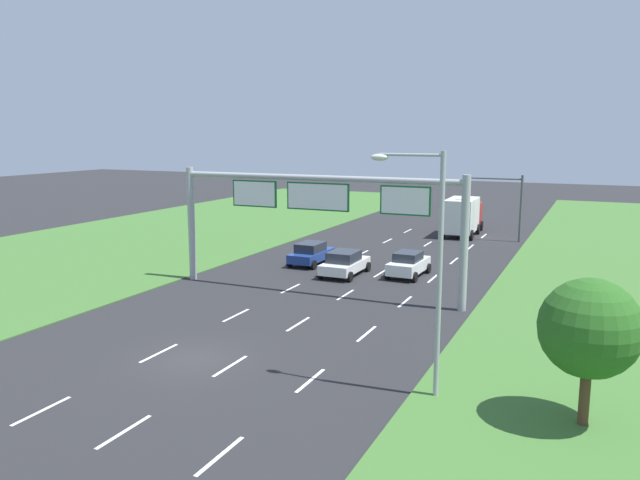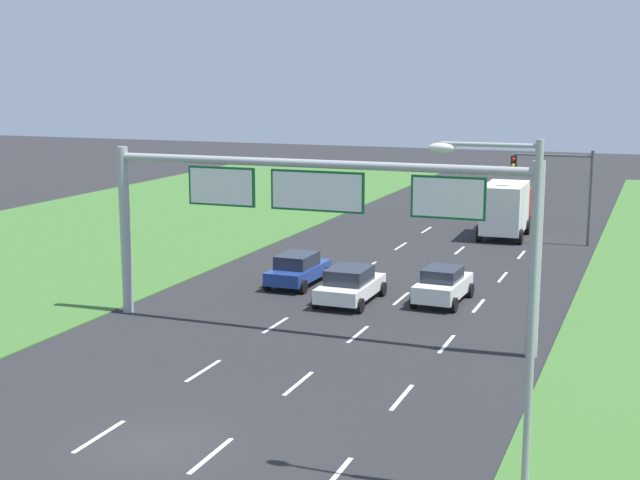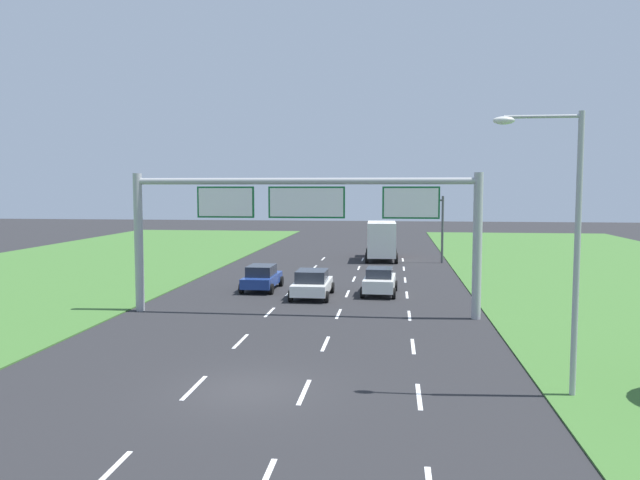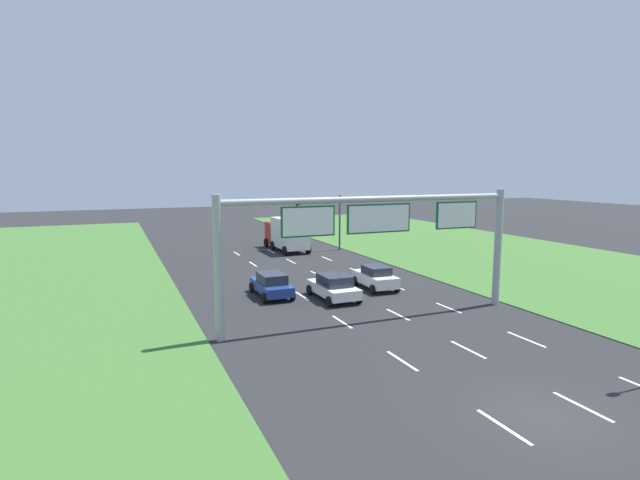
{
  "view_description": "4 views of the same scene",
  "coord_description": "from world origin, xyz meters",
  "px_view_note": "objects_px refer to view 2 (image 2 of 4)",
  "views": [
    {
      "loc": [
        14.67,
        -19.77,
        9.09
      ],
      "look_at": [
        0.88,
        10.44,
        3.34
      ],
      "focal_mm": 35.0,
      "sensor_mm": 36.0,
      "label": 1
    },
    {
      "loc": [
        12.44,
        -19.51,
        9.89
      ],
      "look_at": [
        0.92,
        10.07,
        4.0
      ],
      "focal_mm": 50.0,
      "sensor_mm": 36.0,
      "label": 2
    },
    {
      "loc": [
        4.45,
        -18.55,
        6.27
      ],
      "look_at": [
        0.42,
        15.35,
        3.41
      ],
      "focal_mm": 35.0,
      "sensor_mm": 36.0,
      "label": 3
    },
    {
      "loc": [
        -12.96,
        -11.46,
        8.13
      ],
      "look_at": [
        -1.59,
        15.42,
        4.01
      ],
      "focal_mm": 28.0,
      "sensor_mm": 36.0,
      "label": 4
    }
  ],
  "objects_px": {
    "box_truck": "(507,207)",
    "sign_gantry": "(315,207)",
    "traffic_light_mast": "(557,179)",
    "car_near_red": "(443,285)",
    "car_mid_lane": "(298,269)",
    "street_lamp": "(516,289)",
    "car_lead_silver": "(350,285)"
  },
  "relations": [
    {
      "from": "car_mid_lane",
      "to": "traffic_light_mast",
      "type": "relative_size",
      "value": 0.75
    },
    {
      "from": "car_lead_silver",
      "to": "street_lamp",
      "type": "distance_m",
      "value": 19.18
    },
    {
      "from": "car_mid_lane",
      "to": "car_lead_silver",
      "type": "bearing_deg",
      "value": -32.37
    },
    {
      "from": "box_truck",
      "to": "street_lamp",
      "type": "relative_size",
      "value": 0.84
    },
    {
      "from": "traffic_light_mast",
      "to": "car_near_red",
      "type": "bearing_deg",
      "value": -100.19
    },
    {
      "from": "car_near_red",
      "to": "sign_gantry",
      "type": "distance_m",
      "value": 8.38
    },
    {
      "from": "car_mid_lane",
      "to": "box_truck",
      "type": "relative_size",
      "value": 0.59
    },
    {
      "from": "box_truck",
      "to": "traffic_light_mast",
      "type": "relative_size",
      "value": 1.27
    },
    {
      "from": "car_lead_silver",
      "to": "car_mid_lane",
      "type": "relative_size",
      "value": 1.02
    },
    {
      "from": "car_near_red",
      "to": "traffic_light_mast",
      "type": "height_order",
      "value": "traffic_light_mast"
    },
    {
      "from": "car_lead_silver",
      "to": "car_mid_lane",
      "type": "xyz_separation_m",
      "value": [
        -3.42,
        2.21,
        -0.02
      ]
    },
    {
      "from": "box_truck",
      "to": "sign_gantry",
      "type": "xyz_separation_m",
      "value": [
        -3.26,
        -24.19,
        3.18
      ]
    },
    {
      "from": "sign_gantry",
      "to": "street_lamp",
      "type": "relative_size",
      "value": 2.03
    },
    {
      "from": "sign_gantry",
      "to": "traffic_light_mast",
      "type": "bearing_deg",
      "value": 74.08
    },
    {
      "from": "box_truck",
      "to": "sign_gantry",
      "type": "relative_size",
      "value": 0.41
    },
    {
      "from": "car_mid_lane",
      "to": "street_lamp",
      "type": "distance_m",
      "value": 22.82
    },
    {
      "from": "car_mid_lane",
      "to": "traffic_light_mast",
      "type": "bearing_deg",
      "value": 57.07
    },
    {
      "from": "sign_gantry",
      "to": "traffic_light_mast",
      "type": "xyz_separation_m",
      "value": [
        6.42,
        22.5,
        -1.09
      ]
    },
    {
      "from": "car_near_red",
      "to": "box_truck",
      "type": "distance_m",
      "value": 17.85
    },
    {
      "from": "traffic_light_mast",
      "to": "street_lamp",
      "type": "height_order",
      "value": "street_lamp"
    },
    {
      "from": "car_lead_silver",
      "to": "box_truck",
      "type": "relative_size",
      "value": 0.6
    },
    {
      "from": "car_lead_silver",
      "to": "street_lamp",
      "type": "bearing_deg",
      "value": -58.99
    },
    {
      "from": "sign_gantry",
      "to": "traffic_light_mast",
      "type": "height_order",
      "value": "sign_gantry"
    },
    {
      "from": "car_lead_silver",
      "to": "sign_gantry",
      "type": "distance_m",
      "value": 6.46
    },
    {
      "from": "street_lamp",
      "to": "car_mid_lane",
      "type": "bearing_deg",
      "value": 125.58
    },
    {
      "from": "car_near_red",
      "to": "traffic_light_mast",
      "type": "distance_m",
      "value": 16.66
    },
    {
      "from": "car_near_red",
      "to": "car_lead_silver",
      "type": "height_order",
      "value": "car_lead_silver"
    },
    {
      "from": "car_mid_lane",
      "to": "street_lamp",
      "type": "relative_size",
      "value": 0.49
    },
    {
      "from": "car_mid_lane",
      "to": "box_truck",
      "type": "xyz_separation_m",
      "value": [
        6.98,
        17.05,
        0.99
      ]
    },
    {
      "from": "car_near_red",
      "to": "car_lead_silver",
      "type": "bearing_deg",
      "value": -157.22
    },
    {
      "from": "traffic_light_mast",
      "to": "sign_gantry",
      "type": "bearing_deg",
      "value": -105.92
    },
    {
      "from": "street_lamp",
      "to": "car_near_red",
      "type": "bearing_deg",
      "value": 108.39
    }
  ]
}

